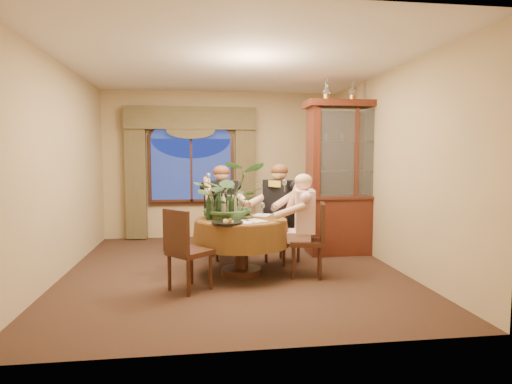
{
  "coord_description": "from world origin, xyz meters",
  "views": [
    {
      "loc": [
        -0.46,
        -5.83,
        1.58
      ],
      "look_at": [
        0.29,
        -0.25,
        1.1
      ],
      "focal_mm": 30.0,
      "sensor_mm": 36.0,
      "label": 1
    }
  ],
  "objects": [
    {
      "name": "floor",
      "position": [
        0.0,
        0.0,
        0.0
      ],
      "size": [
        5.0,
        5.0,
        0.0
      ],
      "primitive_type": "plane",
      "color": "black",
      "rests_on": "ground"
    },
    {
      "name": "wall_back",
      "position": [
        0.0,
        2.5,
        1.4
      ],
      "size": [
        4.5,
        0.0,
        4.5
      ],
      "primitive_type": "plane",
      "rotation": [
        1.57,
        0.0,
        0.0
      ],
      "color": "tan",
      "rests_on": "ground"
    },
    {
      "name": "wall_right",
      "position": [
        2.25,
        0.0,
        1.4
      ],
      "size": [
        0.0,
        5.0,
        5.0
      ],
      "primitive_type": "plane",
      "rotation": [
        1.57,
        0.0,
        -1.57
      ],
      "color": "tan",
      "rests_on": "ground"
    },
    {
      "name": "ceiling",
      "position": [
        0.0,
        0.0,
        2.8
      ],
      "size": [
        5.0,
        5.0,
        0.0
      ],
      "primitive_type": "plane",
      "rotation": [
        3.14,
        0.0,
        0.0
      ],
      "color": "white",
      "rests_on": "wall_back"
    },
    {
      "name": "window",
      "position": [
        -0.6,
        2.43,
        1.3
      ],
      "size": [
        1.62,
        0.1,
        1.32
      ],
      "primitive_type": null,
      "color": "navy",
      "rests_on": "wall_back"
    },
    {
      "name": "arched_transom",
      "position": [
        -0.6,
        2.43,
        2.08
      ],
      "size": [
        1.6,
        0.06,
        0.44
      ],
      "primitive_type": null,
      "color": "navy",
      "rests_on": "wall_back"
    },
    {
      "name": "drapery_left",
      "position": [
        -1.63,
        2.38,
        1.18
      ],
      "size": [
        0.38,
        0.14,
        2.32
      ],
      "primitive_type": "cube",
      "color": "#484024",
      "rests_on": "floor"
    },
    {
      "name": "drapery_right",
      "position": [
        0.43,
        2.38,
        1.18
      ],
      "size": [
        0.38,
        0.14,
        2.32
      ],
      "primitive_type": "cube",
      "color": "#484024",
      "rests_on": "floor"
    },
    {
      "name": "swag_valance",
      "position": [
        -0.6,
        2.35,
        2.28
      ],
      "size": [
        2.45,
        0.16,
        0.42
      ],
      "primitive_type": null,
      "color": "#484024",
      "rests_on": "wall_back"
    },
    {
      "name": "dining_table",
      "position": [
        0.09,
        -0.25,
        0.38
      ],
      "size": [
        1.36,
        1.36,
        0.75
      ],
      "primitive_type": "cylinder",
      "rotation": [
        0.0,
        0.0,
        0.05
      ],
      "color": "maroon",
      "rests_on": "floor"
    },
    {
      "name": "china_cabinet",
      "position": [
        1.97,
        0.77,
        1.22
      ],
      "size": [
        1.5,
        0.59,
        2.44
      ],
      "primitive_type": "cube",
      "color": "#3A160F",
      "rests_on": "floor"
    },
    {
      "name": "oil_lamp_left",
      "position": [
        1.54,
        0.77,
        2.61
      ],
      "size": [
        0.11,
        0.11,
        0.34
      ],
      "primitive_type": null,
      "color": "#A5722D",
      "rests_on": "china_cabinet"
    },
    {
      "name": "oil_lamp_center",
      "position": [
        1.97,
        0.77,
        2.61
      ],
      "size": [
        0.11,
        0.11,
        0.34
      ],
      "primitive_type": null,
      "color": "#A5722D",
      "rests_on": "china_cabinet"
    },
    {
      "name": "oil_lamp_right",
      "position": [
        2.39,
        0.77,
        2.61
      ],
      "size": [
        0.11,
        0.11,
        0.34
      ],
      "primitive_type": null,
      "color": "#A5722D",
      "rests_on": "china_cabinet"
    },
    {
      "name": "chair_right",
      "position": [
        0.93,
        -0.46,
        0.48
      ],
      "size": [
        0.51,
        0.51,
        0.96
      ],
      "primitive_type": "cube",
      "rotation": [
        0.0,
        0.0,
        1.32
      ],
      "color": "black",
      "rests_on": "floor"
    },
    {
      "name": "chair_back_right",
      "position": [
        0.76,
        0.3,
        0.48
      ],
      "size": [
        0.59,
        0.59,
        0.96
      ],
      "primitive_type": "cube",
      "rotation": [
        0.0,
        0.0,
        -4.02
      ],
      "color": "black",
      "rests_on": "floor"
    },
    {
      "name": "chair_back",
      "position": [
        -0.07,
        0.67,
        0.48
      ],
      "size": [
        0.48,
        0.48,
        0.96
      ],
      "primitive_type": "cube",
      "rotation": [
        0.0,
        0.0,
        -2.98
      ],
      "color": "black",
      "rests_on": "floor"
    },
    {
      "name": "chair_front_left",
      "position": [
        -0.58,
        -0.84,
        0.48
      ],
      "size": [
        0.59,
        0.59,
        0.96
      ],
      "primitive_type": "cube",
      "rotation": [
        0.0,
        0.0,
        -0.84
      ],
      "color": "black",
      "rests_on": "floor"
    },
    {
      "name": "person_pink",
      "position": [
        0.91,
        -0.4,
        0.67
      ],
      "size": [
        0.52,
        0.55,
        1.35
      ],
      "primitive_type": null,
      "rotation": [
        0.0,
        0.0,
        1.39
      ],
      "color": "beige",
      "rests_on": "floor"
    },
    {
      "name": "person_back",
      "position": [
        -0.14,
        0.53,
        0.72
      ],
      "size": [
        0.63,
        0.6,
        1.44
      ],
      "primitive_type": null,
      "rotation": [
        0.0,
        0.0,
        -2.86
      ],
      "color": "black",
      "rests_on": "floor"
    },
    {
      "name": "person_scarf",
      "position": [
        0.71,
        0.26,
        0.73
      ],
      "size": [
        0.7,
        0.71,
        1.46
      ],
      "primitive_type": null,
      "rotation": [
        0.0,
        0.0,
        -4.03
      ],
      "color": "black",
      "rests_on": "floor"
    },
    {
      "name": "stoneware_vase",
      "position": [
        -0.03,
        -0.12,
        0.9
      ],
      "size": [
        0.16,
        0.16,
        0.3
      ],
      "primitive_type": null,
      "color": "gray",
      "rests_on": "dining_table"
    },
    {
      "name": "centerpiece_plant",
      "position": [
        -0.03,
        -0.1,
        1.38
      ],
      "size": [
        1.0,
        1.11,
        0.86
      ],
      "primitive_type": "imported",
      "color": "#304F2B",
      "rests_on": "dining_table"
    },
    {
      "name": "olive_bowl",
      "position": [
        0.15,
        -0.28,
        0.77
      ],
      "size": [
        0.15,
        0.15,
        0.05
      ],
      "primitive_type": "imported",
      "color": "#545B2E",
      "rests_on": "dining_table"
    },
    {
      "name": "cheese_platter",
      "position": [
        -0.12,
        -0.64,
        0.76
      ],
      "size": [
        0.39,
        0.39,
        0.02
      ],
      "primitive_type": "cylinder",
      "color": "black",
      "rests_on": "dining_table"
    },
    {
      "name": "wine_bottle_0",
      "position": [
        -0.14,
        -0.18,
        0.92
      ],
      "size": [
        0.07,
        0.07,
        0.33
      ],
      "primitive_type": "cylinder",
      "color": "tan",
      "rests_on": "dining_table"
    },
    {
      "name": "wine_bottle_1",
      "position": [
        -0.34,
        -0.31,
        0.92
      ],
      "size": [
        0.07,
        0.07,
        0.33
      ],
      "primitive_type": "cylinder",
      "color": "black",
      "rests_on": "dining_table"
    },
    {
      "name": "wine_bottle_2",
      "position": [
        -0.21,
        -0.09,
        0.92
      ],
      "size": [
        0.07,
        0.07,
        0.33
      ],
      "primitive_type": "cylinder",
      "color": "black",
      "rests_on": "dining_table"
    },
    {
      "name": "wine_bottle_3",
      "position": [
        -0.22,
        -0.29,
        0.92
      ],
      "size": [
        0.07,
        0.07,
        0.33
      ],
      "primitive_type": "cylinder",
      "color": "black",
      "rests_on": "dining_table"
    },
    {
      "name": "wine_bottle_4",
      "position": [
        -0.3,
        -0.16,
        0.92
      ],
      "size": [
        0.07,
        0.07,
        0.33
      ],
      "primitive_type": "cylinder",
      "color": "tan",
      "rests_on": "dining_table"
    },
    {
      "name": "wine_bottle_5",
      "position": [
        -0.04,
        -0.29,
        0.92
      ],
      "size": [
        0.07,
        0.07,
        0.33
      ],
      "primitive_type": "cylinder",
      "color": "black",
      "rests_on": "dining_table"
    },
    {
      "name": "tasting_paper_0",
      "position": [
        0.24,
        -0.47,
        0.75
      ],
      "size": [
        0.33,
        0.36,
        0.0
      ],
      "primitive_type": "cube",
      "rotation": [
        0.0,
        0.0,
        0.51
      ],
      "color": "white",
      "rests_on": "dining_table"
    },
    {
      "name": "tasting_paper_1",
      "position": [
        0.4,
        -0.0,
        0.75
      ],
      "size": [
        0.32,
        0.36,
        0.0
      ],
      "primitive_type": "cube",
      "rotation": [
        0.0,
        0.0,
        -0.44
      ],
      "color": "white",
      "rests_on": "dining_table"
    },
    {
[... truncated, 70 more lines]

